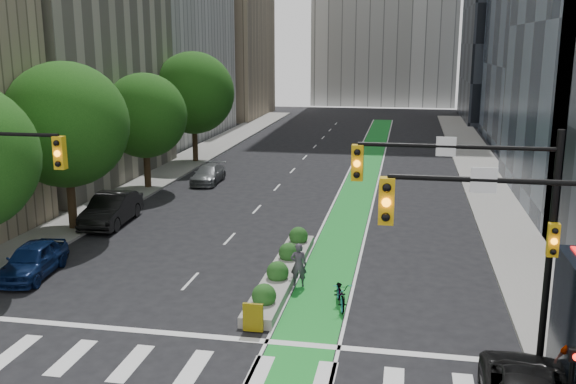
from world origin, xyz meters
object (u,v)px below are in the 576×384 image
at_px(parked_car_left_far, 208,174).
at_px(cyclist, 299,265).
at_px(median_planter, 283,270).
at_px(pedestrian_near, 565,341).
at_px(parked_car_left_mid, 111,209).
at_px(bicycle, 341,293).
at_px(parked_car_left_near, 33,260).
at_px(pedestrian_far, 575,361).

bearing_deg(parked_car_left_far, cyclist, -64.13).
distance_m(median_planter, pedestrian_near, 11.48).
height_order(cyclist, parked_car_left_mid, cyclist).
bearing_deg(bicycle, parked_car_left_near, 163.80).
bearing_deg(cyclist, pedestrian_far, 134.10).
bearing_deg(cyclist, parked_car_left_near, -3.22).
relative_size(bicycle, pedestrian_near, 1.29).
height_order(median_planter, cyclist, cyclist).
xyz_separation_m(cyclist, pedestrian_far, (8.89, -6.91, 0.21)).
relative_size(pedestrian_near, pedestrian_far, 0.80).
bearing_deg(parked_car_left_mid, median_planter, -34.36).
bearing_deg(cyclist, pedestrian_near, 141.73).
height_order(median_planter, pedestrian_far, pedestrian_far).
bearing_deg(median_planter, bicycle, -42.39).
xyz_separation_m(parked_car_left_far, pedestrian_near, (18.55, -23.49, 0.30)).
relative_size(bicycle, parked_car_left_far, 0.46).
distance_m(cyclist, parked_car_left_near, 11.26).
bearing_deg(median_planter, parked_car_left_mid, 149.26).
distance_m(parked_car_left_near, parked_car_left_far, 19.27).
distance_m(cyclist, pedestrian_near, 10.41).
bearing_deg(median_planter, parked_car_left_near, -170.85).
bearing_deg(median_planter, parked_car_left_far, 116.55).
bearing_deg(pedestrian_near, cyclist, 52.97).
xyz_separation_m(parked_car_left_near, parked_car_left_mid, (-0.29, 8.04, 0.12)).
distance_m(cyclist, pedestrian_far, 11.26).
bearing_deg(bicycle, median_planter, 124.84).
bearing_deg(bicycle, pedestrian_far, -49.28).
bearing_deg(parked_car_left_near, parked_car_left_far, 78.58).
bearing_deg(cyclist, median_planter, -50.42).
xyz_separation_m(median_planter, parked_car_left_far, (-8.75, 17.52, 0.25)).
bearing_deg(pedestrian_near, parked_car_left_far, 31.49).
distance_m(parked_car_left_near, parked_car_left_mid, 8.05).
height_order(bicycle, pedestrian_far, pedestrian_far).
bearing_deg(cyclist, parked_car_left_far, -70.41).
relative_size(median_planter, pedestrian_near, 6.62).
bearing_deg(parked_car_left_mid, parked_car_left_near, -91.59).
bearing_deg(parked_car_left_near, pedestrian_far, -22.99).
xyz_separation_m(median_planter, parked_car_left_mid, (-10.70, 6.36, 0.48)).
bearing_deg(cyclist, bicycle, 129.55).
distance_m(bicycle, pedestrian_near, 7.92).
height_order(parked_car_left_near, pedestrian_near, pedestrian_near).
xyz_separation_m(parked_car_left_near, pedestrian_far, (20.10, -5.96, 0.39)).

